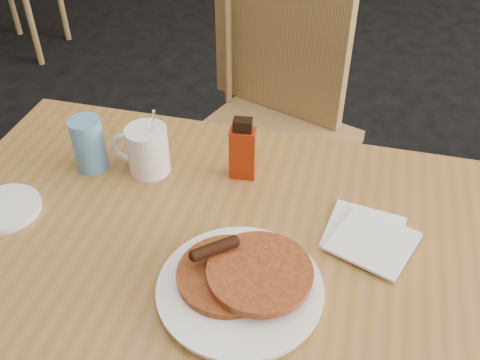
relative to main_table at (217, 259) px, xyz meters
name	(u,v)px	position (x,y,z in m)	size (l,w,h in m)	color
main_table	(217,259)	(0.00, 0.00, 0.00)	(1.26, 0.87, 0.75)	#9A6436
chair_main_far	(272,98)	(-0.02, 0.76, -0.09)	(0.61, 0.62, 1.04)	#A27A4C
pancake_plate	(241,283)	(0.07, -0.10, 0.06)	(0.29, 0.29, 0.07)	white
coffee_mug	(146,149)	(-0.21, 0.19, 0.10)	(0.13, 0.09, 0.17)	white
syrup_bottle	(243,150)	(0.00, 0.22, 0.11)	(0.06, 0.04, 0.15)	maroon
napkin_stack	(369,237)	(0.28, 0.08, 0.05)	(0.19, 0.20, 0.01)	white
blue_tumbler	(89,144)	(-0.33, 0.17, 0.10)	(0.07, 0.07, 0.12)	#5491C6
side_saucer	(5,209)	(-0.44, 0.00, 0.05)	(0.15, 0.15, 0.01)	white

